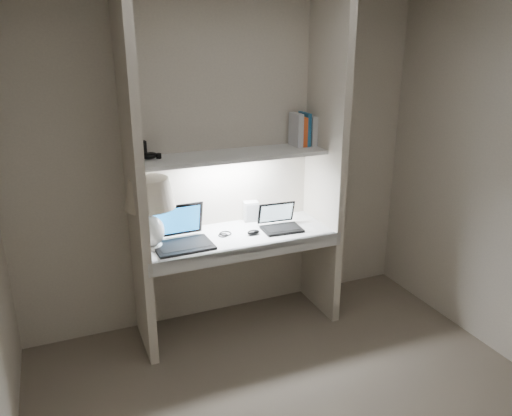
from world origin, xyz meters
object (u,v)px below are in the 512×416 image
table_lamp (150,202)px  laptop_main (180,236)px  speaker (251,211)px  laptop_netbook (280,223)px  book_row (307,130)px

table_lamp → laptop_main: size_ratio=1.22×
table_lamp → speaker: (0.84, 0.24, -0.26)m
laptop_main → speaker: size_ratio=2.59×
laptop_netbook → speaker: (-0.14, 0.24, 0.04)m
laptop_main → laptop_netbook: size_ratio=1.34×
table_lamp → book_row: book_row is taller
laptop_main → speaker: (0.64, 0.25, 0.02)m
table_lamp → laptop_netbook: (0.98, 0.00, -0.30)m
table_lamp → laptop_main: 0.34m
laptop_netbook → book_row: 0.76m
speaker → book_row: (0.45, -0.06, 0.64)m
table_lamp → laptop_main: bearing=-2.1°
speaker → book_row: 0.78m
laptop_netbook → book_row: bearing=34.5°
table_lamp → laptop_main: table_lamp is taller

